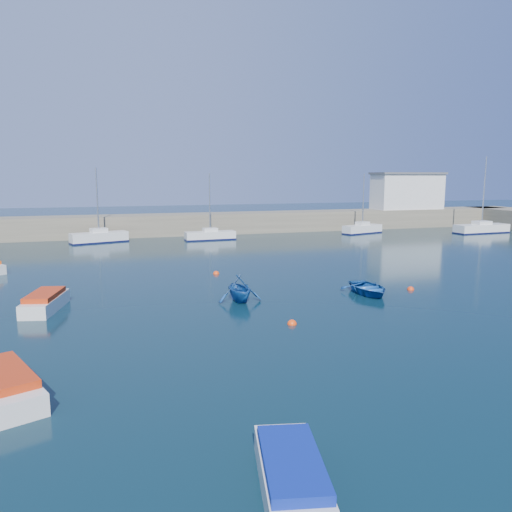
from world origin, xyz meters
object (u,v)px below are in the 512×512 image
object	(u,v)px
sailboat_7	(362,229)
motorboat_3	(292,476)
dinghy_left	(239,288)
dinghy_center	(368,288)
sailboat_6	(210,235)
sailboat_8	(481,228)
sailboat_5	(99,237)
harbor_office	(407,192)
motorboat_1	(45,302)
motorboat_0	(3,385)

from	to	relation	value
sailboat_7	motorboat_3	world-z (taller)	sailboat_7
dinghy_left	dinghy_center	bearing A→B (deg)	-5.79
dinghy_left	sailboat_6	bearing A→B (deg)	80.20
sailboat_8	dinghy_left	xyz separation A→B (m)	(-39.91, -25.44, 0.16)
sailboat_5	sailboat_7	size ratio (longest dim) A/B	1.08
sailboat_8	dinghy_center	world-z (taller)	sailboat_8
sailboat_6	motorboat_3	size ratio (longest dim) A/B	1.82
sailboat_8	dinghy_left	world-z (taller)	sailboat_8
sailboat_8	motorboat_3	xyz separation A→B (m)	(-43.57, -43.35, -0.18)
sailboat_7	sailboat_6	bearing A→B (deg)	75.31
harbor_office	sailboat_7	xyz separation A→B (m)	(-10.38, -5.80, -4.50)
motorboat_3	motorboat_1	bearing A→B (deg)	122.56
harbor_office	motorboat_1	xyz separation A→B (m)	(-45.95, -34.15, -4.62)
sailboat_7	sailboat_8	bearing A→B (deg)	-122.11
motorboat_3	sailboat_7	bearing A→B (deg)	71.23
motorboat_1	sailboat_6	bearing A→B (deg)	74.20
sailboat_7	motorboat_0	size ratio (longest dim) A/B	1.58
sailboat_5	motorboat_0	world-z (taller)	sailboat_5
sailboat_8	motorboat_1	bearing A→B (deg)	112.38
motorboat_3	dinghy_left	xyz separation A→B (m)	(3.65, 17.91, 0.34)
sailboat_7	dinghy_left	bearing A→B (deg)	123.45
sailboat_7	dinghy_left	world-z (taller)	sailboat_7
sailboat_5	sailboat_7	bearing A→B (deg)	-108.58
motorboat_3	sailboat_8	bearing A→B (deg)	56.95
motorboat_1	motorboat_3	size ratio (longest dim) A/B	1.04
sailboat_7	sailboat_8	world-z (taller)	sailboat_8
sailboat_6	dinghy_center	size ratio (longest dim) A/B	2.06
sailboat_5	sailboat_6	size ratio (longest dim) A/B	1.08
motorboat_0	dinghy_center	bearing A→B (deg)	4.21
motorboat_0	motorboat_1	xyz separation A→B (m)	(0.20, 11.61, -0.00)
motorboat_0	dinghy_center	xyz separation A→B (m)	(19.26, 9.64, -0.09)
sailboat_5	harbor_office	bearing A→B (deg)	-100.62
harbor_office	motorboat_0	world-z (taller)	harbor_office
sailboat_8	motorboat_3	world-z (taller)	sailboat_8
sailboat_5	sailboat_8	xyz separation A→B (m)	(47.85, -4.85, -0.02)
motorboat_0	dinghy_center	size ratio (longest dim) A/B	1.29
motorboat_0	sailboat_6	bearing A→B (deg)	46.12
harbor_office	sailboat_6	size ratio (longest dim) A/B	1.30
motorboat_0	dinghy_left	size ratio (longest dim) A/B	1.62
motorboat_1	dinghy_center	size ratio (longest dim) A/B	1.18
sailboat_7	motorboat_0	bearing A→B (deg)	121.49
harbor_office	motorboat_3	world-z (taller)	harbor_office
sailboat_7	sailboat_8	size ratio (longest dim) A/B	0.78
sailboat_8	motorboat_1	world-z (taller)	sailboat_8
harbor_office	motorboat_1	bearing A→B (deg)	-143.38
sailboat_5	sailboat_8	distance (m)	48.10
sailboat_6	sailboat_5	bearing A→B (deg)	81.18
sailboat_6	sailboat_7	xyz separation A→B (m)	(20.31, 0.70, 0.05)
motorboat_0	motorboat_1	size ratio (longest dim) A/B	1.10
harbor_office	sailboat_7	bearing A→B (deg)	-150.81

